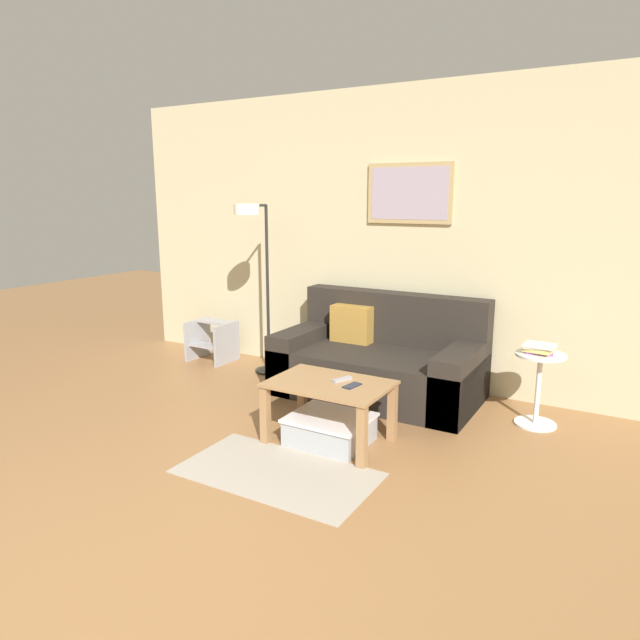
{
  "coord_description": "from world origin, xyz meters",
  "views": [
    {
      "loc": [
        1.97,
        -1.04,
        1.64
      ],
      "look_at": [
        0.16,
        2.08,
        0.85
      ],
      "focal_mm": 32.0,
      "sensor_mm": 36.0,
      "label": 1
    }
  ],
  "objects_px": {
    "couch": "(379,362)",
    "coffee_table": "(329,395)",
    "book_stack": "(539,348)",
    "storage_bin": "(330,429)",
    "floor_lamp": "(255,258)",
    "remote_control": "(342,379)",
    "side_table": "(539,382)",
    "cell_phone": "(352,386)",
    "step_stool": "(212,339)"
  },
  "relations": [
    {
      "from": "coffee_table",
      "to": "floor_lamp",
      "type": "xyz_separation_m",
      "value": [
        -1.27,
        0.92,
        0.77
      ]
    },
    {
      "from": "storage_bin",
      "to": "side_table",
      "type": "bearing_deg",
      "value": 41.54
    },
    {
      "from": "storage_bin",
      "to": "floor_lamp",
      "type": "height_order",
      "value": "floor_lamp"
    },
    {
      "from": "coffee_table",
      "to": "couch",
      "type": "bearing_deg",
      "value": 95.43
    },
    {
      "from": "couch",
      "to": "coffee_table",
      "type": "xyz_separation_m",
      "value": [
        0.1,
        -1.04,
        0.06
      ]
    },
    {
      "from": "storage_bin",
      "to": "cell_phone",
      "type": "bearing_deg",
      "value": 9.2
    },
    {
      "from": "floor_lamp",
      "to": "coffee_table",
      "type": "bearing_deg",
      "value": -35.91
    },
    {
      "from": "couch",
      "to": "remote_control",
      "type": "relative_size",
      "value": 10.99
    },
    {
      "from": "storage_bin",
      "to": "side_table",
      "type": "height_order",
      "value": "side_table"
    },
    {
      "from": "side_table",
      "to": "cell_phone",
      "type": "height_order",
      "value": "side_table"
    },
    {
      "from": "cell_phone",
      "to": "step_stool",
      "type": "relative_size",
      "value": 0.34
    },
    {
      "from": "side_table",
      "to": "step_stool",
      "type": "height_order",
      "value": "side_table"
    },
    {
      "from": "couch",
      "to": "book_stack",
      "type": "distance_m",
      "value": 1.29
    },
    {
      "from": "floor_lamp",
      "to": "cell_phone",
      "type": "distance_m",
      "value": 1.83
    },
    {
      "from": "floor_lamp",
      "to": "cell_phone",
      "type": "xyz_separation_m",
      "value": [
        1.43,
        -0.91,
        -0.68
      ]
    },
    {
      "from": "storage_bin",
      "to": "side_table",
      "type": "distance_m",
      "value": 1.56
    },
    {
      "from": "couch",
      "to": "side_table",
      "type": "xyz_separation_m",
      "value": [
        1.27,
        -0.03,
        0.05
      ]
    },
    {
      "from": "couch",
      "to": "remote_control",
      "type": "bearing_deg",
      "value": -80.81
    },
    {
      "from": "couch",
      "to": "coffee_table",
      "type": "distance_m",
      "value": 1.05
    },
    {
      "from": "book_stack",
      "to": "step_stool",
      "type": "distance_m",
      "value": 3.16
    },
    {
      "from": "book_stack",
      "to": "remote_control",
      "type": "distance_m",
      "value": 1.45
    },
    {
      "from": "remote_control",
      "to": "step_stool",
      "type": "relative_size",
      "value": 0.36
    },
    {
      "from": "remote_control",
      "to": "cell_phone",
      "type": "relative_size",
      "value": 1.07
    },
    {
      "from": "book_stack",
      "to": "remote_control",
      "type": "relative_size",
      "value": 1.46
    },
    {
      "from": "coffee_table",
      "to": "side_table",
      "type": "xyz_separation_m",
      "value": [
        1.17,
        1.01,
        -0.01
      ]
    },
    {
      "from": "coffee_table",
      "to": "side_table",
      "type": "distance_m",
      "value": 1.54
    },
    {
      "from": "step_stool",
      "to": "floor_lamp",
      "type": "bearing_deg",
      "value": -15.51
    },
    {
      "from": "floor_lamp",
      "to": "side_table",
      "type": "relative_size",
      "value": 2.92
    },
    {
      "from": "storage_bin",
      "to": "cell_phone",
      "type": "xyz_separation_m",
      "value": [
        0.15,
        0.02,
        0.33
      ]
    },
    {
      "from": "storage_bin",
      "to": "step_stool",
      "type": "height_order",
      "value": "step_stool"
    },
    {
      "from": "coffee_table",
      "to": "cell_phone",
      "type": "bearing_deg",
      "value": 2.7
    },
    {
      "from": "couch",
      "to": "cell_phone",
      "type": "distance_m",
      "value": 1.08
    },
    {
      "from": "coffee_table",
      "to": "step_stool",
      "type": "height_order",
      "value": "coffee_table"
    },
    {
      "from": "storage_bin",
      "to": "book_stack",
      "type": "xyz_separation_m",
      "value": [
        1.14,
        1.02,
        0.48
      ]
    },
    {
      "from": "floor_lamp",
      "to": "book_stack",
      "type": "xyz_separation_m",
      "value": [
        2.42,
        0.09,
        -0.53
      ]
    },
    {
      "from": "side_table",
      "to": "cell_phone",
      "type": "relative_size",
      "value": 3.85
    },
    {
      "from": "cell_phone",
      "to": "side_table",
      "type": "bearing_deg",
      "value": 53.76
    },
    {
      "from": "coffee_table",
      "to": "book_stack",
      "type": "height_order",
      "value": "book_stack"
    },
    {
      "from": "floor_lamp",
      "to": "couch",
      "type": "bearing_deg",
      "value": 5.97
    },
    {
      "from": "book_stack",
      "to": "cell_phone",
      "type": "bearing_deg",
      "value": -134.77
    },
    {
      "from": "side_table",
      "to": "book_stack",
      "type": "distance_m",
      "value": 0.25
    },
    {
      "from": "couch",
      "to": "coffee_table",
      "type": "relative_size",
      "value": 2.07
    },
    {
      "from": "couch",
      "to": "side_table",
      "type": "height_order",
      "value": "couch"
    },
    {
      "from": "storage_bin",
      "to": "side_table",
      "type": "relative_size",
      "value": 0.99
    },
    {
      "from": "coffee_table",
      "to": "side_table",
      "type": "bearing_deg",
      "value": 40.72
    },
    {
      "from": "coffee_table",
      "to": "storage_bin",
      "type": "height_order",
      "value": "coffee_table"
    },
    {
      "from": "couch",
      "to": "step_stool",
      "type": "xyz_separation_m",
      "value": [
        -1.88,
        0.08,
        -0.06
      ]
    },
    {
      "from": "side_table",
      "to": "floor_lamp",
      "type": "bearing_deg",
      "value": -177.93
    },
    {
      "from": "floor_lamp",
      "to": "remote_control",
      "type": "relative_size",
      "value": 10.48
    },
    {
      "from": "storage_bin",
      "to": "side_table",
      "type": "xyz_separation_m",
      "value": [
        1.15,
        1.02,
        0.23
      ]
    }
  ]
}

